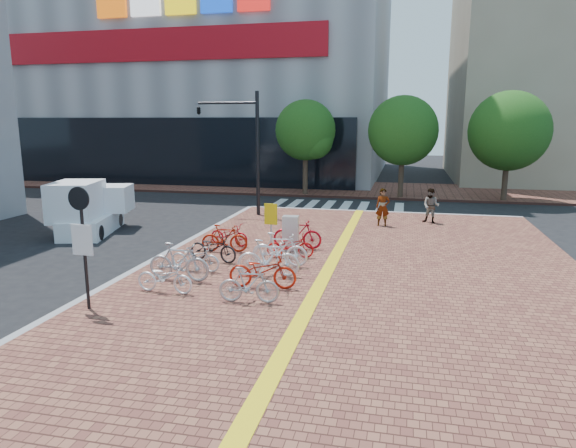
% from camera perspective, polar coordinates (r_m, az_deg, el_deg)
% --- Properties ---
extents(ground, '(120.00, 120.00, 0.00)m').
position_cam_1_polar(ground, '(16.07, -3.09, -5.96)').
color(ground, black).
rests_on(ground, ground).
extents(sidewalk, '(14.00, 34.00, 0.15)m').
position_cam_1_polar(sidewalk, '(10.89, 5.13, -14.33)').
color(sidewalk, brown).
rests_on(sidewalk, ground).
extents(tactile_strip, '(0.40, 34.00, 0.01)m').
position_cam_1_polar(tactile_strip, '(11.01, -0.17, -13.50)').
color(tactile_strip, yellow).
rests_on(tactile_strip, sidewalk).
extents(kerb_west, '(0.25, 34.00, 0.15)m').
position_cam_1_polar(kerb_west, '(13.61, -26.02, -10.09)').
color(kerb_west, gray).
rests_on(kerb_west, ground).
extents(kerb_north, '(14.00, 0.25, 0.15)m').
position_cam_1_polar(kerb_north, '(27.17, 10.07, 1.25)').
color(kerb_north, gray).
rests_on(kerb_north, ground).
extents(far_sidewalk, '(70.00, 8.00, 0.15)m').
position_cam_1_polar(far_sidewalk, '(36.29, 6.09, 3.89)').
color(far_sidewalk, brown).
rests_on(far_sidewalk, ground).
extents(department_store, '(36.00, 24.27, 28.00)m').
position_cam_1_polar(department_store, '(51.70, -11.14, 21.46)').
color(department_store, gray).
rests_on(department_store, ground).
extents(crosswalk, '(7.50, 4.00, 0.01)m').
position_cam_1_polar(crosswalk, '(29.37, 5.39, 1.99)').
color(crosswalk, silver).
rests_on(crosswalk, ground).
extents(street_trees, '(16.20, 4.60, 6.35)m').
position_cam_1_polar(street_trees, '(32.20, 14.53, 9.83)').
color(street_trees, '#38281E').
rests_on(street_trees, far_sidewalk).
extents(bike_0, '(1.67, 0.65, 0.86)m').
position_cam_1_polar(bike_0, '(14.51, -13.53, -5.80)').
color(bike_0, white).
rests_on(bike_0, sidewalk).
extents(bike_1, '(1.91, 0.57, 1.14)m').
position_cam_1_polar(bike_1, '(15.45, -12.03, -4.13)').
color(bike_1, '#ADADB2').
rests_on(bike_1, sidewalk).
extents(bike_2, '(1.68, 0.66, 0.87)m').
position_cam_1_polar(bike_2, '(16.36, -10.30, -3.68)').
color(bike_2, silver).
rests_on(bike_2, sidewalk).
extents(bike_3, '(1.86, 0.97, 0.93)m').
position_cam_1_polar(bike_3, '(17.37, -8.31, -2.63)').
color(bike_3, black).
rests_on(bike_3, sidewalk).
extents(bike_4, '(1.72, 0.70, 1.00)m').
position_cam_1_polar(bike_4, '(18.54, -7.08, -1.58)').
color(bike_4, '#9D1D0B').
rests_on(bike_4, sidewalk).
extents(bike_5, '(1.67, 0.86, 0.83)m').
position_cam_1_polar(bike_5, '(19.54, -6.55, -1.15)').
color(bike_5, red).
rests_on(bike_5, sidewalk).
extents(bike_6, '(1.63, 0.62, 0.96)m').
position_cam_1_polar(bike_6, '(13.38, -4.36, -6.77)').
color(bike_6, '#ABABB0').
rests_on(bike_6, sidewalk).
extents(bike_7, '(1.97, 0.82, 1.01)m').
position_cam_1_polar(bike_7, '(14.49, -2.84, -5.19)').
color(bike_7, '#B01C0C').
rests_on(bike_7, sidewalk).
extents(bike_8, '(1.95, 0.76, 1.14)m').
position_cam_1_polar(bike_8, '(15.53, -2.21, -3.79)').
color(bike_8, white).
rests_on(bike_8, sidewalk).
extents(bike_9, '(1.84, 0.53, 1.10)m').
position_cam_1_polar(bike_9, '(16.61, -0.93, -2.85)').
color(bike_9, white).
rests_on(bike_9, sidewalk).
extents(bike_10, '(1.68, 0.83, 0.85)m').
position_cam_1_polar(bike_10, '(17.64, 0.25, -2.43)').
color(bike_10, '#B10C0C').
rests_on(bike_10, sidewalk).
extents(bike_11, '(1.82, 0.53, 1.09)m').
position_cam_1_polar(bike_11, '(18.90, 1.04, -1.11)').
color(bike_11, '#A80C1B').
rests_on(bike_11, sidewalk).
extents(pedestrian_a, '(0.64, 0.44, 1.69)m').
position_cam_1_polar(pedestrian_a, '(23.30, 10.49, 1.84)').
color(pedestrian_a, gray).
rests_on(pedestrian_a, sidewalk).
extents(pedestrian_b, '(0.94, 0.84, 1.60)m').
position_cam_1_polar(pedestrian_b, '(24.47, 15.61, 1.96)').
color(pedestrian_b, '#464B58').
rests_on(pedestrian_b, sidewalk).
extents(utility_box, '(0.61, 0.47, 1.26)m').
position_cam_1_polar(utility_box, '(18.65, 0.29, -1.02)').
color(utility_box, silver).
rests_on(utility_box, sidewalk).
extents(yellow_sign, '(0.47, 0.12, 1.75)m').
position_cam_1_polar(yellow_sign, '(18.36, -1.92, 0.63)').
color(yellow_sign, '#B7B7BC').
rests_on(yellow_sign, sidewalk).
extents(notice_sign, '(0.57, 0.14, 3.10)m').
position_cam_1_polar(notice_sign, '(13.49, -21.90, -0.94)').
color(notice_sign, black).
rests_on(notice_sign, sidewalk).
extents(traffic_light_pole, '(3.24, 1.25, 6.04)m').
position_cam_1_polar(traffic_light_pole, '(25.85, -6.44, 10.31)').
color(traffic_light_pole, black).
rests_on(traffic_light_pole, sidewalk).
extents(box_truck, '(2.69, 4.28, 2.30)m').
position_cam_1_polar(box_truck, '(23.61, -21.12, 1.60)').
color(box_truck, white).
rests_on(box_truck, ground).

